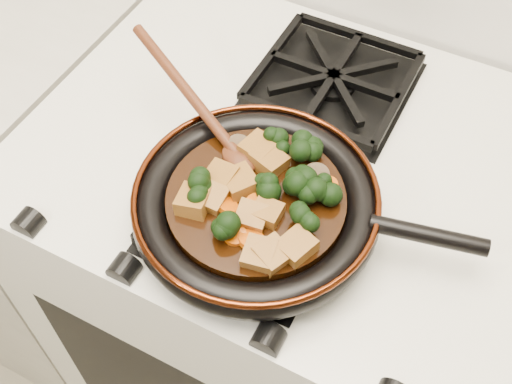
% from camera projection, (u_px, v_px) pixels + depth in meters
% --- Properties ---
extents(stove, '(0.76, 0.60, 0.90)m').
position_uv_depth(stove, '(283.00, 295.00, 1.28)').
color(stove, silver).
rests_on(stove, ground).
extents(burner_grate_front, '(0.23, 0.23, 0.03)m').
position_uv_depth(burner_grate_front, '(248.00, 214.00, 0.83)').
color(burner_grate_front, black).
rests_on(burner_grate_front, stove).
extents(burner_grate_back, '(0.23, 0.23, 0.03)m').
position_uv_depth(burner_grate_back, '(333.00, 80.00, 0.98)').
color(burner_grate_back, black).
rests_on(burner_grate_back, stove).
extents(skillet, '(0.43, 0.31, 0.05)m').
position_uv_depth(skillet, '(258.00, 205.00, 0.81)').
color(skillet, black).
rests_on(skillet, burner_grate_front).
extents(braising_sauce, '(0.23, 0.23, 0.02)m').
position_uv_depth(braising_sauce, '(256.00, 202.00, 0.80)').
color(braising_sauce, black).
rests_on(braising_sauce, skillet).
extents(tofu_cube_0, '(0.05, 0.05, 0.03)m').
position_uv_depth(tofu_cube_0, '(297.00, 247.00, 0.74)').
color(tofu_cube_0, brown).
rests_on(tofu_cube_0, braising_sauce).
extents(tofu_cube_1, '(0.04, 0.04, 0.02)m').
position_uv_depth(tofu_cube_1, '(252.00, 217.00, 0.77)').
color(tofu_cube_1, brown).
rests_on(tofu_cube_1, braising_sauce).
extents(tofu_cube_2, '(0.06, 0.06, 0.03)m').
position_uv_depth(tofu_cube_2, '(240.00, 182.00, 0.80)').
color(tofu_cube_2, brown).
rests_on(tofu_cube_2, braising_sauce).
extents(tofu_cube_3, '(0.04, 0.05, 0.02)m').
position_uv_depth(tofu_cube_3, '(259.00, 254.00, 0.74)').
color(tofu_cube_3, brown).
rests_on(tofu_cube_3, braising_sauce).
extents(tofu_cube_4, '(0.05, 0.05, 0.03)m').
position_uv_depth(tofu_cube_4, '(269.00, 162.00, 0.82)').
color(tofu_cube_4, brown).
rests_on(tofu_cube_4, braising_sauce).
extents(tofu_cube_5, '(0.03, 0.04, 0.03)m').
position_uv_depth(tofu_cube_5, '(213.00, 199.00, 0.78)').
color(tofu_cube_5, brown).
rests_on(tofu_cube_5, braising_sauce).
extents(tofu_cube_6, '(0.05, 0.05, 0.03)m').
position_uv_depth(tofu_cube_6, '(258.00, 150.00, 0.83)').
color(tofu_cube_6, brown).
rests_on(tofu_cube_6, braising_sauce).
extents(tofu_cube_7, '(0.05, 0.05, 0.03)m').
position_uv_depth(tofu_cube_7, '(272.00, 255.00, 0.74)').
color(tofu_cube_7, brown).
rests_on(tofu_cube_7, braising_sauce).
extents(tofu_cube_8, '(0.04, 0.04, 0.03)m').
position_uv_depth(tofu_cube_8, '(222.00, 177.00, 0.80)').
color(tofu_cube_8, brown).
rests_on(tofu_cube_8, braising_sauce).
extents(tofu_cube_9, '(0.05, 0.05, 0.03)m').
position_uv_depth(tofu_cube_9, '(194.00, 201.00, 0.78)').
color(tofu_cube_9, brown).
rests_on(tofu_cube_9, braising_sauce).
extents(tofu_cube_10, '(0.04, 0.03, 0.02)m').
position_uv_depth(tofu_cube_10, '(267.00, 213.00, 0.77)').
color(tofu_cube_10, brown).
rests_on(tofu_cube_10, braising_sauce).
extents(broccoli_floret_0, '(0.08, 0.08, 0.06)m').
position_uv_depth(broccoli_floret_0, '(229.00, 229.00, 0.75)').
color(broccoli_floret_0, black).
rests_on(broccoli_floret_0, braising_sauce).
extents(broccoli_floret_1, '(0.07, 0.08, 0.07)m').
position_uv_depth(broccoli_floret_1, '(324.00, 193.00, 0.78)').
color(broccoli_floret_1, black).
rests_on(broccoli_floret_1, braising_sauce).
extents(broccoli_floret_2, '(0.07, 0.07, 0.07)m').
position_uv_depth(broccoli_floret_2, '(205.00, 194.00, 0.78)').
color(broccoli_floret_2, black).
rests_on(broccoli_floret_2, braising_sauce).
extents(broccoli_floret_3, '(0.08, 0.07, 0.06)m').
position_uv_depth(broccoli_floret_3, '(277.00, 144.00, 0.83)').
color(broccoli_floret_3, black).
rests_on(broccoli_floret_3, braising_sauce).
extents(broccoli_floret_4, '(0.09, 0.08, 0.07)m').
position_uv_depth(broccoli_floret_4, '(307.00, 188.00, 0.79)').
color(broccoli_floret_4, black).
rests_on(broccoli_floret_4, braising_sauce).
extents(broccoli_floret_5, '(0.08, 0.07, 0.07)m').
position_uv_depth(broccoli_floret_5, '(302.00, 152.00, 0.82)').
color(broccoli_floret_5, black).
rests_on(broccoli_floret_5, braising_sauce).
extents(broccoli_floret_6, '(0.08, 0.08, 0.06)m').
position_uv_depth(broccoli_floret_6, '(267.00, 194.00, 0.78)').
color(broccoli_floret_6, black).
rests_on(broccoli_floret_6, braising_sauce).
extents(broccoli_floret_7, '(0.08, 0.08, 0.06)m').
position_uv_depth(broccoli_floret_7, '(305.00, 221.00, 0.76)').
color(broccoli_floret_7, black).
rests_on(broccoli_floret_7, braising_sauce).
extents(broccoli_floret_8, '(0.08, 0.07, 0.07)m').
position_uv_depth(broccoli_floret_8, '(300.00, 183.00, 0.79)').
color(broccoli_floret_8, black).
rests_on(broccoli_floret_8, braising_sauce).
extents(carrot_coin_0, '(0.03, 0.03, 0.02)m').
position_uv_depth(carrot_coin_0, '(299.00, 246.00, 0.75)').
color(carrot_coin_0, '#C34B05').
rests_on(carrot_coin_0, braising_sauce).
extents(carrot_coin_1, '(0.03, 0.03, 0.02)m').
position_uv_depth(carrot_coin_1, '(227.00, 206.00, 0.78)').
color(carrot_coin_1, '#C34B05').
rests_on(carrot_coin_1, braising_sauce).
extents(carrot_coin_2, '(0.03, 0.03, 0.01)m').
position_uv_depth(carrot_coin_2, '(251.00, 240.00, 0.75)').
color(carrot_coin_2, '#C34B05').
rests_on(carrot_coin_2, braising_sauce).
extents(carrot_coin_3, '(0.03, 0.03, 0.02)m').
position_uv_depth(carrot_coin_3, '(327.00, 187.00, 0.80)').
color(carrot_coin_3, '#C34B05').
rests_on(carrot_coin_3, braising_sauce).
extents(carrot_coin_4, '(0.03, 0.03, 0.01)m').
position_uv_depth(carrot_coin_4, '(235.00, 235.00, 0.76)').
color(carrot_coin_4, '#C34B05').
rests_on(carrot_coin_4, braising_sauce).
extents(carrot_coin_5, '(0.03, 0.03, 0.01)m').
position_uv_depth(carrot_coin_5, '(258.00, 204.00, 0.78)').
color(carrot_coin_5, '#C34B05').
rests_on(carrot_coin_5, braising_sauce).
extents(mushroom_slice_0, '(0.04, 0.04, 0.03)m').
position_uv_depth(mushroom_slice_0, '(238.00, 146.00, 0.83)').
color(mushroom_slice_0, brown).
rests_on(mushroom_slice_0, braising_sauce).
extents(mushroom_slice_1, '(0.05, 0.05, 0.03)m').
position_uv_depth(mushroom_slice_1, '(316.00, 176.00, 0.80)').
color(mushroom_slice_1, brown).
rests_on(mushroom_slice_1, braising_sauce).
extents(mushroom_slice_2, '(0.04, 0.04, 0.03)m').
position_uv_depth(mushroom_slice_2, '(320.00, 185.00, 0.80)').
color(mushroom_slice_2, brown).
rests_on(mushroom_slice_2, braising_sauce).
extents(wooden_spoon, '(0.15, 0.09, 0.24)m').
position_uv_depth(wooden_spoon, '(208.00, 118.00, 0.85)').
color(wooden_spoon, '#4D2310').
rests_on(wooden_spoon, braising_sauce).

